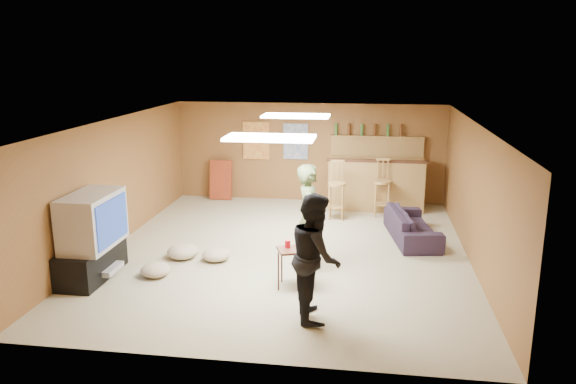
# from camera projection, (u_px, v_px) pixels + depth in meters

# --- Properties ---
(ground) EXTENTS (7.00, 7.00, 0.00)m
(ground) POSITION_uv_depth(u_px,v_px,m) (286.00, 252.00, 9.49)
(ground) COLOR tan
(ground) RESTS_ON ground
(ceiling) EXTENTS (6.00, 7.00, 0.02)m
(ceiling) POSITION_uv_depth(u_px,v_px,m) (286.00, 122.00, 8.96)
(ceiling) COLOR silver
(ceiling) RESTS_ON ground
(wall_back) EXTENTS (6.00, 0.02, 2.20)m
(wall_back) POSITION_uv_depth(u_px,v_px,m) (309.00, 153.00, 12.58)
(wall_back) COLOR brown
(wall_back) RESTS_ON ground
(wall_front) EXTENTS (6.00, 0.02, 2.20)m
(wall_front) POSITION_uv_depth(u_px,v_px,m) (237.00, 267.00, 5.86)
(wall_front) COLOR brown
(wall_front) RESTS_ON ground
(wall_left) EXTENTS (0.02, 7.00, 2.20)m
(wall_left) POSITION_uv_depth(u_px,v_px,m) (114.00, 183.00, 9.64)
(wall_left) COLOR brown
(wall_left) RESTS_ON ground
(wall_right) EXTENTS (0.02, 7.00, 2.20)m
(wall_right) POSITION_uv_depth(u_px,v_px,m) (475.00, 196.00, 8.80)
(wall_right) COLOR brown
(wall_right) RESTS_ON ground
(tv_stand) EXTENTS (0.55, 1.30, 0.50)m
(tv_stand) POSITION_uv_depth(u_px,v_px,m) (92.00, 262.00, 8.37)
(tv_stand) COLOR black
(tv_stand) RESTS_ON ground
(dvd_box) EXTENTS (0.35, 0.50, 0.08)m
(dvd_box) POSITION_uv_depth(u_px,v_px,m) (106.00, 269.00, 8.36)
(dvd_box) COLOR #B2B2B7
(dvd_box) RESTS_ON tv_stand
(tv_body) EXTENTS (0.60, 1.10, 0.80)m
(tv_body) POSITION_uv_depth(u_px,v_px,m) (92.00, 220.00, 8.20)
(tv_body) COLOR #B2B2B7
(tv_body) RESTS_ON tv_stand
(tv_screen) EXTENTS (0.02, 0.95, 0.65)m
(tv_screen) POSITION_uv_depth(u_px,v_px,m) (112.00, 221.00, 8.16)
(tv_screen) COLOR navy
(tv_screen) RESTS_ON tv_body
(bar_counter) EXTENTS (2.00, 0.60, 1.10)m
(bar_counter) POSITION_uv_depth(u_px,v_px,m) (376.00, 184.00, 11.98)
(bar_counter) COLOR olive
(bar_counter) RESTS_ON ground
(bar_lip) EXTENTS (2.10, 0.12, 0.05)m
(bar_lip) POSITION_uv_depth(u_px,v_px,m) (377.00, 161.00, 11.61)
(bar_lip) COLOR #3C1F13
(bar_lip) RESTS_ON bar_counter
(bar_shelf) EXTENTS (2.00, 0.18, 0.05)m
(bar_shelf) POSITION_uv_depth(u_px,v_px,m) (377.00, 137.00, 12.18)
(bar_shelf) COLOR olive
(bar_shelf) RESTS_ON bar_backing
(bar_backing) EXTENTS (2.00, 0.14, 0.60)m
(bar_backing) POSITION_uv_depth(u_px,v_px,m) (377.00, 150.00, 12.27)
(bar_backing) COLOR olive
(bar_backing) RESTS_ON bar_counter
(poster_left) EXTENTS (0.60, 0.03, 0.85)m
(poster_left) POSITION_uv_depth(u_px,v_px,m) (256.00, 141.00, 12.65)
(poster_left) COLOR #BF3F26
(poster_left) RESTS_ON wall_back
(poster_right) EXTENTS (0.55, 0.03, 0.80)m
(poster_right) POSITION_uv_depth(u_px,v_px,m) (296.00, 141.00, 12.53)
(poster_right) COLOR #334C99
(poster_right) RESTS_ON wall_back
(folding_chair_stack) EXTENTS (0.50, 0.26, 0.91)m
(folding_chair_stack) POSITION_uv_depth(u_px,v_px,m) (221.00, 180.00, 12.83)
(folding_chair_stack) COLOR maroon
(folding_chair_stack) RESTS_ON ground
(ceiling_panel_front) EXTENTS (1.20, 0.60, 0.04)m
(ceiling_panel_front) POSITION_uv_depth(u_px,v_px,m) (270.00, 138.00, 7.52)
(ceiling_panel_front) COLOR white
(ceiling_panel_front) RESTS_ON ceiling
(ceiling_panel_back) EXTENTS (1.20, 0.60, 0.04)m
(ceiling_panel_back) POSITION_uv_depth(u_px,v_px,m) (296.00, 116.00, 10.12)
(ceiling_panel_back) COLOR white
(ceiling_panel_back) RESTS_ON ceiling
(person_olive) EXTENTS (0.47, 0.65, 1.67)m
(person_olive) POSITION_uv_depth(u_px,v_px,m) (310.00, 218.00, 8.52)
(person_olive) COLOR #4C5B35
(person_olive) RESTS_ON ground
(person_black) EXTENTS (0.76, 0.89, 1.62)m
(person_black) POSITION_uv_depth(u_px,v_px,m) (315.00, 256.00, 7.00)
(person_black) COLOR black
(person_black) RESTS_ON ground
(sofa) EXTENTS (0.98, 1.88, 0.52)m
(sofa) POSITION_uv_depth(u_px,v_px,m) (412.00, 225.00, 10.09)
(sofa) COLOR black
(sofa) RESTS_ON ground
(tray_table) EXTENTS (0.54, 0.49, 0.58)m
(tray_table) POSITION_uv_depth(u_px,v_px,m) (294.00, 268.00, 8.02)
(tray_table) COLOR #3C1F13
(tray_table) RESTS_ON ground
(cup_red_near) EXTENTS (0.10, 0.10, 0.11)m
(cup_red_near) POSITION_uv_depth(u_px,v_px,m) (288.00, 244.00, 7.98)
(cup_red_near) COLOR red
(cup_red_near) RESTS_ON tray_table
(cup_red_far) EXTENTS (0.09, 0.09, 0.10)m
(cup_red_far) POSITION_uv_depth(u_px,v_px,m) (299.00, 248.00, 7.83)
(cup_red_far) COLOR red
(cup_red_far) RESTS_ON tray_table
(cup_blue) EXTENTS (0.08, 0.08, 0.11)m
(cup_blue) POSITION_uv_depth(u_px,v_px,m) (303.00, 244.00, 8.00)
(cup_blue) COLOR #171EA1
(cup_blue) RESTS_ON tray_table
(bar_stool_left) EXTENTS (0.46, 0.46, 1.13)m
(bar_stool_left) POSITION_uv_depth(u_px,v_px,m) (337.00, 191.00, 11.27)
(bar_stool_left) COLOR olive
(bar_stool_left) RESTS_ON ground
(bar_stool_right) EXTENTS (0.41, 0.41, 1.15)m
(bar_stool_right) POSITION_uv_depth(u_px,v_px,m) (382.00, 189.00, 11.46)
(bar_stool_right) COLOR olive
(bar_stool_right) RESTS_ON ground
(cushion_near_tv) EXTENTS (0.66, 0.66, 0.23)m
(cushion_near_tv) POSITION_uv_depth(u_px,v_px,m) (183.00, 251.00, 9.19)
(cushion_near_tv) COLOR tan
(cushion_near_tv) RESTS_ON ground
(cushion_mid) EXTENTS (0.47, 0.47, 0.20)m
(cushion_mid) POSITION_uv_depth(u_px,v_px,m) (216.00, 255.00, 9.08)
(cushion_mid) COLOR tan
(cushion_mid) RESTS_ON ground
(cushion_far) EXTENTS (0.47, 0.47, 0.20)m
(cushion_far) POSITION_uv_depth(u_px,v_px,m) (156.00, 270.00, 8.45)
(cushion_far) COLOR tan
(cushion_far) RESTS_ON ground
(bottle_row) EXTENTS (1.48, 0.08, 0.26)m
(bottle_row) POSITION_uv_depth(u_px,v_px,m) (368.00, 130.00, 12.15)
(bottle_row) COLOR #3F7233
(bottle_row) RESTS_ON bar_shelf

